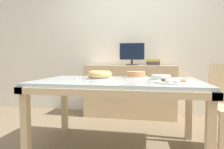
% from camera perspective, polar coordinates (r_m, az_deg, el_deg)
% --- Properties ---
extents(ground_plane, '(12.00, 12.00, 0.00)m').
position_cam_1_polar(ground_plane, '(2.34, 1.67, -20.57)').
color(ground_plane, '#7A664C').
extents(wall_back, '(8.00, 0.10, 2.60)m').
position_cam_1_polar(wall_back, '(3.77, 5.63, 8.98)').
color(wall_back, silver).
rests_on(wall_back, ground).
extents(dining_table, '(1.75, 1.01, 0.76)m').
position_cam_1_polar(dining_table, '(2.14, 1.71, -3.82)').
color(dining_table, silver).
rests_on(dining_table, ground).
extents(sideboard, '(1.55, 0.44, 0.89)m').
position_cam_1_polar(sideboard, '(3.50, 5.11, -4.65)').
color(sideboard, '#D1B284').
rests_on(sideboard, ground).
extents(computer_monitor, '(0.42, 0.20, 0.38)m').
position_cam_1_polar(computer_monitor, '(3.46, 5.71, 5.82)').
color(computer_monitor, '#262628').
rests_on(computer_monitor, sideboard).
extents(book_stack, '(0.24, 0.18, 0.10)m').
position_cam_1_polar(book_stack, '(3.44, 11.67, 3.39)').
color(book_stack, '#3F3838').
rests_on(book_stack, sideboard).
extents(cake_chocolate_round, '(0.30, 0.30, 0.08)m').
position_cam_1_polar(cake_chocolate_round, '(2.43, 6.86, -0.10)').
color(cake_chocolate_round, silver).
rests_on(cake_chocolate_round, dining_table).
extents(cake_golden_bundt, '(0.30, 0.30, 0.09)m').
position_cam_1_polar(cake_golden_bundt, '(2.26, -3.55, -0.12)').
color(cake_golden_bundt, silver).
rests_on(cake_golden_bundt, dining_table).
extents(pastry_platter, '(0.34, 0.34, 0.04)m').
position_cam_1_polar(pastry_platter, '(1.94, 16.91, -1.91)').
color(pastry_platter, silver).
rests_on(pastry_platter, dining_table).
extents(plate_stack, '(0.21, 0.21, 0.05)m').
position_cam_1_polar(plate_stack, '(2.27, 13.81, -0.71)').
color(plate_stack, silver).
rests_on(plate_stack, dining_table).
extents(tealight_centre, '(0.04, 0.04, 0.04)m').
position_cam_1_polar(tealight_centre, '(2.28, 19.45, -1.18)').
color(tealight_centre, silver).
rests_on(tealight_centre, dining_table).
extents(tealight_near_cakes, '(0.04, 0.04, 0.04)m').
position_cam_1_polar(tealight_near_cakes, '(1.95, -7.40, -1.84)').
color(tealight_near_cakes, silver).
rests_on(tealight_near_cakes, dining_table).
extents(tealight_near_front, '(0.04, 0.04, 0.04)m').
position_cam_1_polar(tealight_near_front, '(2.42, 21.01, -0.92)').
color(tealight_near_front, silver).
rests_on(tealight_near_front, dining_table).
extents(tealight_right_edge, '(0.04, 0.04, 0.04)m').
position_cam_1_polar(tealight_right_edge, '(2.23, -10.22, -1.13)').
color(tealight_right_edge, silver).
rests_on(tealight_right_edge, dining_table).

